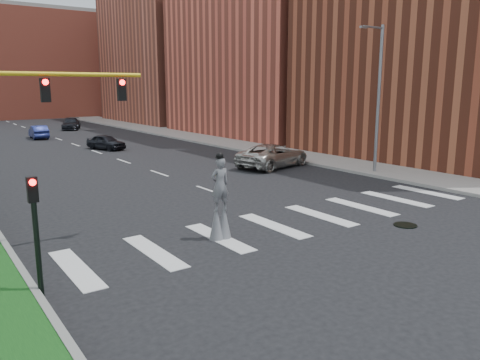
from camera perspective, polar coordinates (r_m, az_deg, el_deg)
ground_plane at (r=18.74m, az=9.11°, el=-5.60°), size 160.00×160.00×0.00m
sidewalk_right at (r=45.66m, az=-1.60°, el=4.65°), size 5.00×90.00×0.18m
manhole at (r=19.72m, az=19.51°, el=-5.21°), size 0.90×0.90×0.04m
building_near at (r=40.75m, az=24.91°, el=18.22°), size 16.00×20.00×22.00m
building_mid at (r=55.40m, az=3.92°, el=18.16°), size 16.00×22.00×24.00m
building_far at (r=75.33m, az=-8.09°, el=14.74°), size 16.00×22.00×20.00m
building_backdrop at (r=92.71m, az=-24.26°, el=12.60°), size 26.00×14.00×18.00m
streetlight at (r=30.09m, az=16.45°, el=9.91°), size 2.05×0.20×9.00m
traffic_signal at (r=16.05m, az=-25.07°, el=5.75°), size 5.30×0.23×6.20m
secondary_signal at (r=12.94m, az=-23.65°, el=-5.20°), size 0.25×0.21×3.23m
stilt_performer at (r=16.71m, az=-2.45°, el=-2.88°), size 0.84×0.53×3.16m
suv_crossing at (r=31.93m, az=4.04°, el=3.00°), size 6.20×3.95×1.59m
car_near at (r=42.41m, az=-16.02°, el=4.47°), size 2.79×4.13×1.31m
car_mid at (r=53.81m, az=-23.34°, el=5.40°), size 1.72×4.30×1.39m
car_far at (r=63.72m, az=-19.89°, el=6.46°), size 3.62×5.32×1.43m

